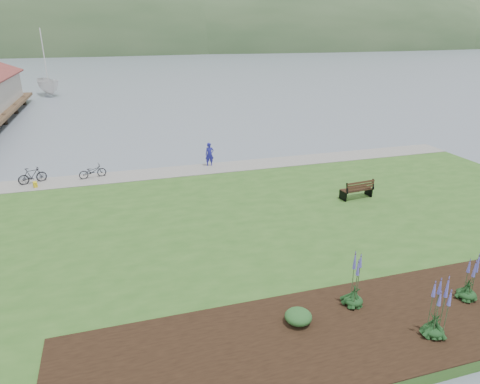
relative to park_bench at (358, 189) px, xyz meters
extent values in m
plane|color=slate|center=(-5.72, 0.45, -0.93)|extent=(600.00, 600.00, 0.00)
cube|color=#2E5A20|center=(-5.72, -1.55, -0.73)|extent=(34.00, 20.00, 0.40)
cube|color=gray|center=(-5.72, 7.35, -0.52)|extent=(34.00, 2.20, 0.03)
cube|color=black|center=(-2.72, -9.35, -0.51)|extent=(24.00, 4.40, 0.04)
cube|color=#301D12|center=(-0.01, 0.11, -0.05)|extent=(1.77, 0.77, 0.05)
cube|color=#301D12|center=(0.02, -0.21, 0.27)|extent=(1.72, 0.34, 0.54)
cube|color=black|center=(-0.84, 0.03, -0.30)|extent=(0.12, 0.59, 0.47)
cube|color=black|center=(0.82, 0.20, -0.30)|extent=(0.12, 0.59, 0.47)
imported|color=navy|center=(-6.22, 7.95, 0.38)|extent=(0.69, 0.49, 1.83)
imported|color=black|center=(-13.58, 7.65, -0.11)|extent=(0.93, 1.71, 0.85)
imported|color=black|center=(-16.92, 7.65, -0.05)|extent=(1.04, 1.66, 0.97)
imported|color=silver|center=(-20.06, 48.34, -0.93)|extent=(13.77, 13.89, 28.55)
cube|color=gold|center=(-16.71, 6.86, -0.36)|extent=(0.28, 0.36, 0.34)
ellipsoid|color=#133417|center=(-3.73, -10.31, -0.34)|extent=(0.62, 0.62, 0.31)
cone|color=#4C4BAF|center=(-3.73, -10.31, 0.74)|extent=(0.40, 0.40, 1.85)
ellipsoid|color=#133417|center=(-1.38, -9.11, -0.34)|extent=(0.62, 0.62, 0.31)
cone|color=#4C4BAF|center=(-1.38, -9.11, 0.56)|extent=(0.32, 0.32, 1.49)
ellipsoid|color=#133417|center=(-5.20, -8.31, -0.34)|extent=(0.62, 0.62, 0.31)
cone|color=#4C4BAF|center=(-5.20, -8.31, 0.84)|extent=(0.32, 0.32, 2.04)
ellipsoid|color=#1E4C21|center=(-7.31, -8.63, -0.28)|extent=(0.85, 0.85, 0.42)
camera|label=1|loc=(-12.20, -18.51, 8.01)|focal=32.00mm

